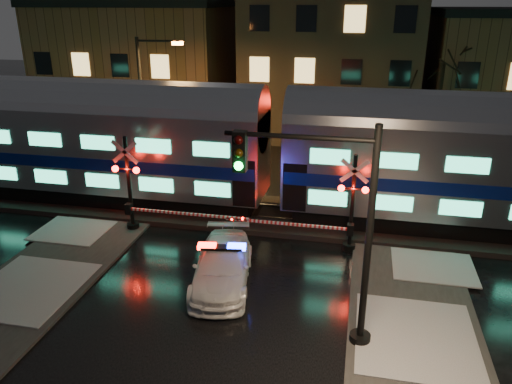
{
  "coord_description": "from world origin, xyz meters",
  "views": [
    {
      "loc": [
        4.41,
        -16.01,
        9.53
      ],
      "look_at": [
        0.46,
        2.5,
        2.2
      ],
      "focal_mm": 35.0,
      "sensor_mm": 36.0,
      "label": 1
    }
  ],
  "objects_px": {
    "crossing_signal_right": "(342,213)",
    "crossing_signal_left": "(137,194)",
    "police_car": "(222,266)",
    "traffic_light": "(330,234)",
    "streetlight": "(146,100)"
  },
  "relations": [
    {
      "from": "police_car",
      "to": "crossing_signal_left",
      "type": "height_order",
      "value": "crossing_signal_left"
    },
    {
      "from": "crossing_signal_right",
      "to": "traffic_light",
      "type": "relative_size",
      "value": 0.86
    },
    {
      "from": "police_car",
      "to": "traffic_light",
      "type": "relative_size",
      "value": 0.76
    },
    {
      "from": "crossing_signal_left",
      "to": "traffic_light",
      "type": "relative_size",
      "value": 0.9
    },
    {
      "from": "police_car",
      "to": "crossing_signal_left",
      "type": "xyz_separation_m",
      "value": [
        -4.72,
        3.38,
        1.06
      ]
    },
    {
      "from": "crossing_signal_right",
      "to": "traffic_light",
      "type": "bearing_deg",
      "value": -91.43
    },
    {
      "from": "crossing_signal_left",
      "to": "streetlight",
      "type": "height_order",
      "value": "streetlight"
    },
    {
      "from": "crossing_signal_right",
      "to": "streetlight",
      "type": "relative_size",
      "value": 0.74
    },
    {
      "from": "crossing_signal_right",
      "to": "traffic_light",
      "type": "height_order",
      "value": "traffic_light"
    },
    {
      "from": "traffic_light",
      "to": "streetlight",
      "type": "bearing_deg",
      "value": 133.89
    },
    {
      "from": "traffic_light",
      "to": "streetlight",
      "type": "height_order",
      "value": "streetlight"
    },
    {
      "from": "crossing_signal_right",
      "to": "crossing_signal_left",
      "type": "distance_m",
      "value": 8.7
    },
    {
      "from": "crossing_signal_left",
      "to": "streetlight",
      "type": "bearing_deg",
      "value": 108.67
    },
    {
      "from": "crossing_signal_right",
      "to": "crossing_signal_left",
      "type": "xyz_separation_m",
      "value": [
        -8.7,
        0.0,
        0.08
      ]
    },
    {
      "from": "police_car",
      "to": "streetlight",
      "type": "xyz_separation_m",
      "value": [
        -6.98,
        10.07,
        3.75
      ]
    }
  ]
}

